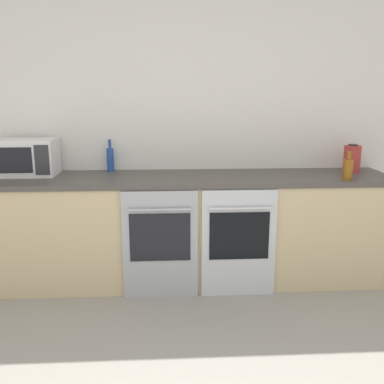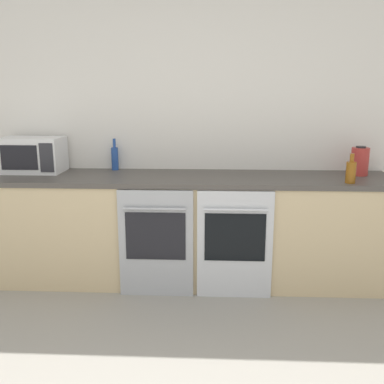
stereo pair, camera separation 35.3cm
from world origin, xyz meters
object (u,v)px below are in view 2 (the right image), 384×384
oven_left (156,243)px  oven_right (235,244)px  microwave (33,155)px  bottle_blue (115,158)px  bottle_amber (351,172)px  kettle (360,161)px

oven_left → oven_right: bearing=0.0°
oven_left → microwave: 1.35m
microwave → bottle_blue: microwave is taller
microwave → bottle_amber: bearing=-7.6°
bottle_amber → bottle_blue: (-1.90, 0.48, 0.02)m
oven_right → microwave: (-1.72, 0.47, 0.61)m
oven_right → microwave: microwave is taller
bottle_blue → bottle_amber: bearing=-14.2°
kettle → oven_right: bearing=-156.5°
oven_right → bottle_blue: (-1.04, 0.60, 0.57)m
oven_left → bottle_amber: 1.58m
oven_left → kettle: 1.80m
oven_left → bottle_blue: bearing=125.6°
bottle_blue → oven_left: bearing=-54.4°
bottle_amber → oven_right: bearing=-172.2°
oven_left → bottle_blue: 0.94m
oven_right → microwave: size_ratio=1.67×
oven_right → bottle_amber: 1.03m
oven_left → kettle: kettle is taller
oven_right → microwave: 1.88m
oven_left → oven_right: same height
microwave → bottle_amber: (2.58, -0.35, -0.06)m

